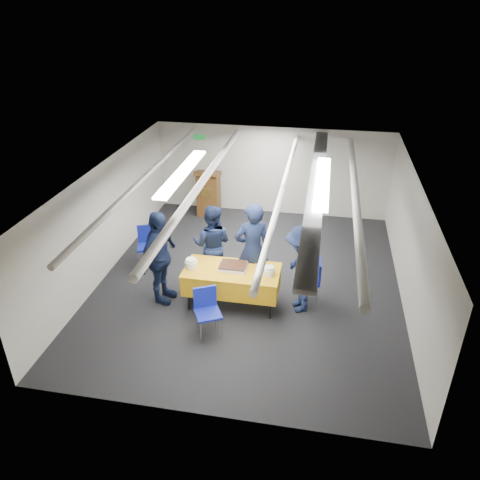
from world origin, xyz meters
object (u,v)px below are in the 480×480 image
(sheet_cake, at_px, (233,266))
(sailor_d, at_px, (301,269))
(sailor_a, at_px, (252,250))
(sailor_b, at_px, (212,244))
(podium, at_px, (209,193))
(chair_left, at_px, (147,241))
(chair_near, at_px, (207,307))
(chair_right, at_px, (313,276))
(sailor_c, at_px, (159,258))
(serving_table, at_px, (232,279))

(sheet_cake, distance_m, sailor_d, 1.24)
(sailor_a, height_order, sailor_b, sailor_a)
(podium, distance_m, chair_left, 2.80)
(chair_near, bearing_deg, chair_right, 36.69)
(sheet_cake, bearing_deg, sailor_c, -174.22)
(sheet_cake, xyz_separation_m, sailor_d, (1.24, 0.06, 0.04))
(chair_near, distance_m, chair_left, 2.74)
(podium, bearing_deg, chair_left, -104.06)
(sailor_a, xyz_separation_m, sailor_c, (-1.65, -0.55, -0.03))
(serving_table, bearing_deg, chair_near, -106.87)
(serving_table, bearing_deg, chair_right, 16.04)
(chair_left, relative_size, sailor_c, 0.47)
(chair_right, relative_size, sailor_a, 0.45)
(sailor_a, distance_m, sailor_d, 1.02)
(sailor_c, bearing_deg, chair_left, 41.52)
(podium, xyz_separation_m, sailor_b, (0.86, -3.13, 0.22))
(sheet_cake, relative_size, sailor_d, 0.30)
(sailor_b, distance_m, sailor_c, 1.16)
(chair_near, bearing_deg, sailor_d, 33.12)
(serving_table, bearing_deg, chair_left, 150.57)
(sheet_cake, distance_m, chair_right, 1.53)
(chair_right, bearing_deg, sailor_b, 170.59)
(chair_left, height_order, sailor_b, sailor_b)
(serving_table, bearing_deg, sailor_b, 125.97)
(sailor_c, bearing_deg, chair_right, -68.76)
(podium, distance_m, sailor_b, 3.25)
(podium, bearing_deg, sailor_b, -74.72)
(sailor_c, bearing_deg, podium, 11.95)
(chair_near, height_order, sailor_b, sailor_b)
(chair_right, distance_m, sailor_b, 2.08)
(sheet_cake, height_order, sailor_c, sailor_c)
(podium, height_order, chair_near, podium)
(chair_right, xyz_separation_m, sailor_d, (-0.23, -0.31, 0.32))
(sailor_c, height_order, sailor_d, sailor_c)
(chair_near, bearing_deg, sailor_c, 143.83)
(chair_right, relative_size, chair_left, 1.00)
(chair_left, distance_m, sailor_a, 2.53)
(serving_table, height_order, chair_left, chair_left)
(sheet_cake, bearing_deg, podium, 110.33)
(chair_left, bearing_deg, podium, 75.94)
(serving_table, bearing_deg, sailor_a, 57.09)
(chair_near, relative_size, chair_right, 1.00)
(sailor_b, relative_size, sailor_d, 0.98)
(chair_left, bearing_deg, sheet_cake, -28.11)
(podium, bearing_deg, sailor_d, -54.87)
(chair_right, xyz_separation_m, sailor_b, (-2.03, 0.34, 0.30))
(podium, relative_size, chair_right, 1.44)
(serving_table, bearing_deg, sheet_cake, 75.83)
(sailor_a, bearing_deg, sailor_c, -6.30)
(serving_table, relative_size, sailor_b, 1.06)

